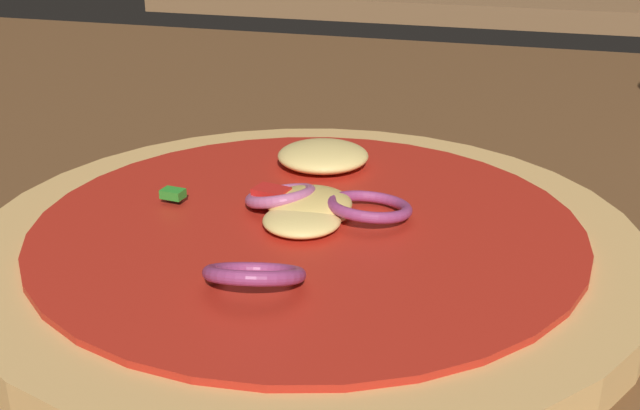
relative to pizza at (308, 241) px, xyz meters
The scene contains 2 objects.
dining_table 0.04m from the pizza, 163.99° to the right, with size 1.12×1.05×0.03m.
pizza is the anchor object (origin of this frame).
Camera 1 is at (0.13, -0.30, 0.19)m, focal length 44.38 mm.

